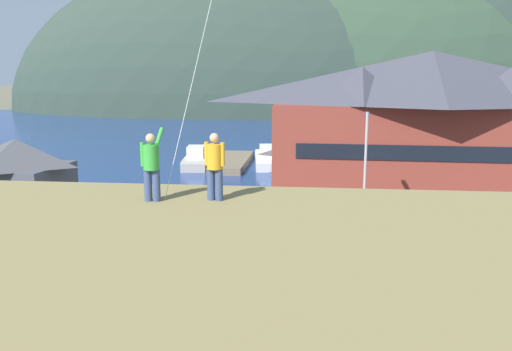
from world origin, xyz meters
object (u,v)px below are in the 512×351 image
object	(u,v)px
person_kite_flyer	(151,164)
moored_boat_outer_mooring	(269,158)
parked_car_mid_row_near	(170,225)
parking_light_pole	(365,162)
wharf_dock	(232,162)
parked_car_corner_spot	(336,276)
moored_boat_wharfside	(197,159)
parked_car_back_row_left	(318,234)
storage_shed_near_lot	(18,182)
parked_car_mid_row_center	(52,268)
harbor_lodge	(429,120)
storage_shed_waterside	(304,162)
parked_car_front_row_silver	(444,237)
person_companion	(215,164)

from	to	relation	value
person_kite_flyer	moored_boat_outer_mooring	bearing A→B (deg)	90.43
parked_car_mid_row_near	parking_light_pole	world-z (taller)	parking_light_pole
wharf_dock	parked_car_corner_spot	bearing A→B (deg)	-73.84
moored_boat_wharfside	parked_car_back_row_left	world-z (taller)	moored_boat_wharfside
storage_shed_near_lot	parked_car_mid_row_center	world-z (taller)	storage_shed_near_lot
harbor_lodge	moored_boat_outer_mooring	distance (m)	18.41
parked_car_back_row_left	storage_shed_near_lot	bearing A→B (deg)	171.49
storage_shed_waterside	wharf_dock	size ratio (longest dim) A/B	0.54
parked_car_mid_row_center	parked_car_corner_spot	distance (m)	12.48
storage_shed_waterside	parked_car_front_row_silver	distance (m)	18.33
storage_shed_near_lot	parked_car_front_row_silver	xyz separation A→B (m)	(24.91, -2.66, -1.82)
parked_car_mid_row_near	person_companion	world-z (taller)	person_companion
parked_car_mid_row_near	parked_car_mid_row_center	size ratio (longest dim) A/B	0.98
parked_car_mid_row_near	parking_light_pole	xyz separation A→B (m)	(11.21, 4.03, 3.12)
parked_car_mid_row_near	person_kite_flyer	distance (m)	17.11
harbor_lodge	person_kite_flyer	xyz separation A→B (m)	(-13.05, -29.32, 1.45)
moored_boat_wharfside	parked_car_mid_row_center	world-z (taller)	moored_boat_wharfside
moored_boat_wharfside	person_kite_flyer	bearing A→B (deg)	-79.20
parking_light_pole	person_companion	size ratio (longest dim) A/B	4.07
parking_light_pole	person_companion	xyz separation A→B (m)	(-5.74, -19.22, 3.14)
storage_shed_waterside	moored_boat_outer_mooring	bearing A→B (deg)	111.44
parked_car_front_row_silver	parked_car_mid_row_near	world-z (taller)	same
storage_shed_waterside	parked_car_corner_spot	world-z (taller)	storage_shed_waterside
storage_shed_near_lot	person_kite_flyer	world-z (taller)	person_kite_flyer
person_kite_flyer	parked_car_back_row_left	bearing A→B (deg)	72.97
moored_boat_outer_mooring	person_companion	bearing A→B (deg)	-87.34
storage_shed_waterside	moored_boat_outer_mooring	size ratio (longest dim) A/B	0.71
storage_shed_near_lot	storage_shed_waterside	bearing A→B (deg)	38.96
parked_car_back_row_left	moored_boat_outer_mooring	bearing A→B (deg)	100.32
storage_shed_near_lot	moored_boat_outer_mooring	bearing A→B (deg)	60.07
harbor_lodge	parked_car_mid_row_near	distance (m)	22.42
storage_shed_waterside	parked_car_corner_spot	bearing A→B (deg)	-85.60
moored_boat_wharfside	parked_car_corner_spot	bearing A→B (deg)	-67.58
harbor_lodge	parked_car_corner_spot	bearing A→B (deg)	-110.87
person_companion	parking_light_pole	bearing A→B (deg)	73.37
harbor_lodge	parked_car_mid_row_near	world-z (taller)	harbor_lodge
parked_car_corner_spot	parked_car_back_row_left	bearing A→B (deg)	96.80
person_kite_flyer	person_companion	distance (m)	1.60
parking_light_pole	storage_shed_near_lot	bearing A→B (deg)	-174.30
person_kite_flyer	person_companion	size ratio (longest dim) A/B	1.07
storage_shed_waterside	parked_car_back_row_left	xyz separation A→B (m)	(1.03, -16.73, -0.97)
wharf_dock	moored_boat_outer_mooring	distance (m)	3.76
parked_car_back_row_left	parked_car_mid_row_center	distance (m)	13.34
parked_car_back_row_left	person_companion	world-z (taller)	person_companion
storage_shed_near_lot	storage_shed_waterside	distance (m)	22.26
moored_boat_wharfside	parked_car_back_row_left	bearing A→B (deg)	-64.24
storage_shed_waterside	wharf_dock	bearing A→B (deg)	129.38
storage_shed_waterside	parked_car_corner_spot	distance (m)	22.75
person_companion	parked_car_front_row_silver	bearing A→B (deg)	56.74
storage_shed_near_lot	person_kite_flyer	bearing A→B (deg)	-51.39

